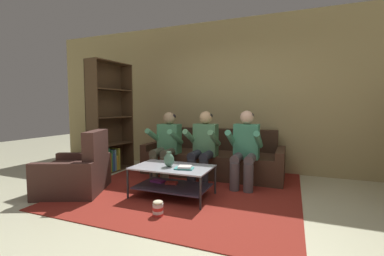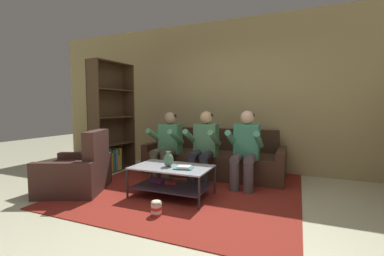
{
  "view_description": "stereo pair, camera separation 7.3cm",
  "coord_description": "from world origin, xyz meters",
  "px_view_note": "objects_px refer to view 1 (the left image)",
  "views": [
    {
      "loc": [
        1.13,
        -2.54,
        1.22
      ],
      "look_at": [
        -0.27,
        1.0,
        0.91
      ],
      "focal_mm": 24.0,
      "sensor_mm": 36.0,
      "label": 1
    },
    {
      "loc": [
        1.2,
        -2.52,
        1.22
      ],
      "look_at": [
        -0.27,
        1.0,
        0.91
      ],
      "focal_mm": 24.0,
      "sensor_mm": 36.0,
      "label": 2
    }
  ],
  "objects_px": {
    "couch": "(213,159)",
    "popcorn_tub": "(158,208)",
    "person_seated_right": "(245,146)",
    "book_stack": "(185,168)",
    "vase": "(169,160)",
    "person_seated_middle": "(204,144)",
    "armchair": "(77,173)",
    "bookshelf": "(108,130)",
    "person_seated_left": "(167,142)",
    "coffee_table": "(172,176)"
  },
  "relations": [
    {
      "from": "couch",
      "to": "popcorn_tub",
      "type": "relative_size",
      "value": 13.62
    },
    {
      "from": "person_seated_right",
      "to": "popcorn_tub",
      "type": "height_order",
      "value": "person_seated_right"
    },
    {
      "from": "book_stack",
      "to": "vase",
      "type": "bearing_deg",
      "value": 171.19
    },
    {
      "from": "vase",
      "to": "person_seated_middle",
      "type": "bearing_deg",
      "value": 77.17
    },
    {
      "from": "armchair",
      "to": "bookshelf",
      "type": "bearing_deg",
      "value": 109.07
    },
    {
      "from": "vase",
      "to": "armchair",
      "type": "xyz_separation_m",
      "value": [
        -1.33,
        -0.29,
        -0.24
      ]
    },
    {
      "from": "couch",
      "to": "person_seated_left",
      "type": "distance_m",
      "value": 0.92
    },
    {
      "from": "person_seated_right",
      "to": "popcorn_tub",
      "type": "distance_m",
      "value": 1.71
    },
    {
      "from": "couch",
      "to": "person_seated_middle",
      "type": "relative_size",
      "value": 2.14
    },
    {
      "from": "coffee_table",
      "to": "armchair",
      "type": "distance_m",
      "value": 1.4
    },
    {
      "from": "popcorn_tub",
      "to": "book_stack",
      "type": "bearing_deg",
      "value": 81.55
    },
    {
      "from": "person_seated_left",
      "to": "popcorn_tub",
      "type": "relative_size",
      "value": 6.26
    },
    {
      "from": "person_seated_middle",
      "to": "vase",
      "type": "height_order",
      "value": "person_seated_middle"
    },
    {
      "from": "person_seated_middle",
      "to": "book_stack",
      "type": "bearing_deg",
      "value": -86.93
    },
    {
      "from": "coffee_table",
      "to": "armchair",
      "type": "relative_size",
      "value": 0.96
    },
    {
      "from": "person_seated_middle",
      "to": "book_stack",
      "type": "xyz_separation_m",
      "value": [
        0.05,
        -0.9,
        -0.19
      ]
    },
    {
      "from": "person_seated_right",
      "to": "popcorn_tub",
      "type": "relative_size",
      "value": 6.43
    },
    {
      "from": "person_seated_left",
      "to": "armchair",
      "type": "distance_m",
      "value": 1.47
    },
    {
      "from": "person_seated_left",
      "to": "armchair",
      "type": "height_order",
      "value": "person_seated_left"
    },
    {
      "from": "couch",
      "to": "popcorn_tub",
      "type": "bearing_deg",
      "value": -91.02
    },
    {
      "from": "person_seated_right",
      "to": "armchair",
      "type": "height_order",
      "value": "person_seated_right"
    },
    {
      "from": "person_seated_middle",
      "to": "popcorn_tub",
      "type": "bearing_deg",
      "value": -91.38
    },
    {
      "from": "person_seated_left",
      "to": "person_seated_middle",
      "type": "distance_m",
      "value": 0.67
    },
    {
      "from": "person_seated_middle",
      "to": "bookshelf",
      "type": "distance_m",
      "value": 1.93
    },
    {
      "from": "armchair",
      "to": "person_seated_left",
      "type": "bearing_deg",
      "value": 53.52
    },
    {
      "from": "person_seated_middle",
      "to": "coffee_table",
      "type": "xyz_separation_m",
      "value": [
        -0.17,
        -0.83,
        -0.35
      ]
    },
    {
      "from": "couch",
      "to": "book_stack",
      "type": "relative_size",
      "value": 9.5
    },
    {
      "from": "person_seated_middle",
      "to": "coffee_table",
      "type": "height_order",
      "value": "person_seated_middle"
    },
    {
      "from": "vase",
      "to": "bookshelf",
      "type": "xyz_separation_m",
      "value": [
        -1.73,
        0.86,
        0.27
      ]
    },
    {
      "from": "person_seated_left",
      "to": "bookshelf",
      "type": "relative_size",
      "value": 0.55
    },
    {
      "from": "armchair",
      "to": "popcorn_tub",
      "type": "xyz_separation_m",
      "value": [
        1.49,
        -0.31,
        -0.19
      ]
    },
    {
      "from": "couch",
      "to": "vase",
      "type": "bearing_deg",
      "value": -98.06
    },
    {
      "from": "person_seated_right",
      "to": "vase",
      "type": "xyz_separation_m",
      "value": [
        -0.87,
        -0.86,
        -0.12
      ]
    },
    {
      "from": "person_seated_right",
      "to": "armchair",
      "type": "bearing_deg",
      "value": -152.28
    },
    {
      "from": "bookshelf",
      "to": "popcorn_tub",
      "type": "bearing_deg",
      "value": -37.75
    },
    {
      "from": "person_seated_middle",
      "to": "vase",
      "type": "relative_size",
      "value": 5.63
    },
    {
      "from": "coffee_table",
      "to": "person_seated_left",
      "type": "bearing_deg",
      "value": 121.63
    },
    {
      "from": "person_seated_middle",
      "to": "couch",
      "type": "bearing_deg",
      "value": 90.0
    },
    {
      "from": "vase",
      "to": "popcorn_tub",
      "type": "bearing_deg",
      "value": -75.03
    },
    {
      "from": "coffee_table",
      "to": "book_stack",
      "type": "xyz_separation_m",
      "value": [
        0.21,
        -0.07,
        0.16
      ]
    },
    {
      "from": "couch",
      "to": "person_seated_middle",
      "type": "height_order",
      "value": "person_seated_middle"
    },
    {
      "from": "person_seated_right",
      "to": "book_stack",
      "type": "relative_size",
      "value": 4.48
    },
    {
      "from": "person_seated_right",
      "to": "coffee_table",
      "type": "relative_size",
      "value": 1.11
    },
    {
      "from": "bookshelf",
      "to": "armchair",
      "type": "relative_size",
      "value": 1.88
    },
    {
      "from": "person_seated_middle",
      "to": "person_seated_right",
      "type": "bearing_deg",
      "value": 0.1
    },
    {
      "from": "bookshelf",
      "to": "popcorn_tub",
      "type": "xyz_separation_m",
      "value": [
        1.89,
        -1.46,
        -0.7
      ]
    },
    {
      "from": "couch",
      "to": "bookshelf",
      "type": "height_order",
      "value": "bookshelf"
    },
    {
      "from": "couch",
      "to": "coffee_table",
      "type": "xyz_separation_m",
      "value": [
        -0.17,
        -1.35,
        0.01
      ]
    },
    {
      "from": "person_seated_left",
      "to": "coffee_table",
      "type": "distance_m",
      "value": 1.02
    },
    {
      "from": "vase",
      "to": "person_seated_left",
      "type": "bearing_deg",
      "value": 119.06
    }
  ]
}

